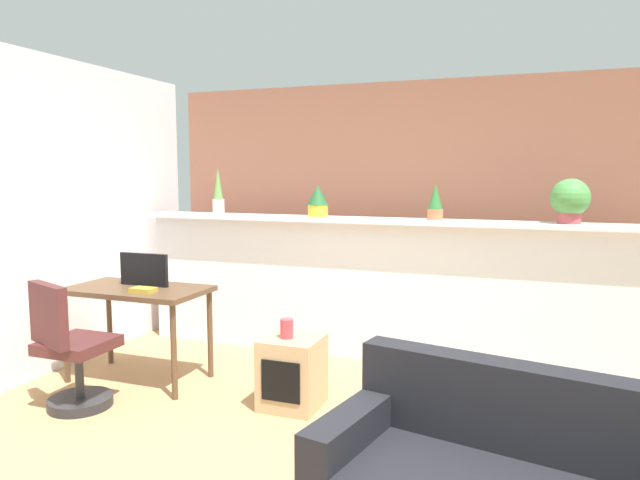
% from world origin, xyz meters
% --- Properties ---
extents(ground_plane, '(12.00, 12.00, 0.00)m').
position_xyz_m(ground_plane, '(0.00, 0.00, 0.00)').
color(ground_plane, tan).
extents(divider_wall, '(4.52, 0.16, 1.22)m').
position_xyz_m(divider_wall, '(0.00, 2.00, 0.61)').
color(divider_wall, white).
rests_on(divider_wall, ground).
extents(plant_shelf, '(4.52, 0.30, 0.04)m').
position_xyz_m(plant_shelf, '(0.00, 1.96, 1.24)').
color(plant_shelf, white).
rests_on(plant_shelf, divider_wall).
extents(brick_wall_behind, '(4.52, 0.10, 2.50)m').
position_xyz_m(brick_wall_behind, '(0.00, 2.60, 1.25)').
color(brick_wall_behind, '#935B47').
rests_on(brick_wall_behind, ground).
extents(side_wall_left, '(0.12, 4.40, 2.60)m').
position_xyz_m(side_wall_left, '(-2.51, 0.40, 1.30)').
color(side_wall_left, white).
rests_on(side_wall_left, ground).
extents(potted_plant_0, '(0.11, 0.11, 0.44)m').
position_xyz_m(potted_plant_0, '(-1.55, 1.93, 1.45)').
color(potted_plant_0, silver).
rests_on(potted_plant_0, plant_shelf).
extents(potted_plant_1, '(0.19, 0.19, 0.28)m').
position_xyz_m(potted_plant_1, '(-0.55, 1.95, 1.40)').
color(potted_plant_1, gold).
rests_on(potted_plant_1, plant_shelf).
extents(potted_plant_2, '(0.13, 0.13, 0.30)m').
position_xyz_m(potted_plant_2, '(0.49, 1.97, 1.40)').
color(potted_plant_2, '#C66B42').
rests_on(potted_plant_2, plant_shelf).
extents(potted_plant_3, '(0.29, 0.29, 0.35)m').
position_xyz_m(potted_plant_3, '(1.51, 1.95, 1.44)').
color(potted_plant_3, '#B7474C').
rests_on(potted_plant_3, plant_shelf).
extents(desk, '(1.10, 0.60, 0.75)m').
position_xyz_m(desk, '(-1.65, 0.83, 0.67)').
color(desk, brown).
rests_on(desk, ground).
extents(tv_monitor, '(0.43, 0.04, 0.26)m').
position_xyz_m(tv_monitor, '(-1.64, 0.91, 0.88)').
color(tv_monitor, black).
rests_on(tv_monitor, desk).
extents(office_chair, '(0.51, 0.51, 0.91)m').
position_xyz_m(office_chair, '(-1.72, 0.18, 0.39)').
color(office_chair, '#262628').
rests_on(office_chair, ground).
extents(side_cube_shelf, '(0.40, 0.41, 0.50)m').
position_xyz_m(side_cube_shelf, '(-0.30, 0.75, 0.25)').
color(side_cube_shelf, tan).
rests_on(side_cube_shelf, ground).
extents(vase_on_shelf, '(0.09, 0.09, 0.14)m').
position_xyz_m(vase_on_shelf, '(-0.33, 0.73, 0.57)').
color(vase_on_shelf, '#CC3D47').
rests_on(vase_on_shelf, side_cube_shelf).
extents(book_on_desk, '(0.18, 0.12, 0.04)m').
position_xyz_m(book_on_desk, '(-1.49, 0.69, 0.77)').
color(book_on_desk, gold).
rests_on(book_on_desk, desk).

